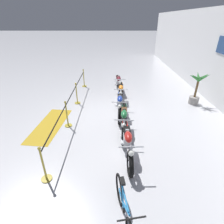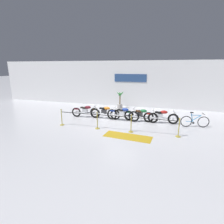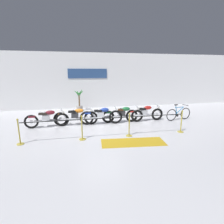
# 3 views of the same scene
# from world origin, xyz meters

# --- Properties ---
(ground_plane) EXTENTS (120.00, 120.00, 0.00)m
(ground_plane) POSITION_xyz_m (0.00, 0.00, 0.00)
(ground_plane) COLOR silver
(motorcycle_maroon_0) EXTENTS (2.21, 0.62, 0.93)m
(motorcycle_maroon_0) POSITION_xyz_m (-2.70, 0.48, 0.47)
(motorcycle_maroon_0) COLOR black
(motorcycle_maroon_0) RESTS_ON ground
(motorcycle_orange_1) EXTENTS (2.34, 0.62, 0.95)m
(motorcycle_orange_1) POSITION_xyz_m (-1.25, 0.55, 0.47)
(motorcycle_orange_1) COLOR black
(motorcycle_orange_1) RESTS_ON ground
(motorcycle_blue_2) EXTENTS (2.33, 0.62, 0.95)m
(motorcycle_blue_2) POSITION_xyz_m (0.11, 0.45, 0.48)
(motorcycle_blue_2) COLOR black
(motorcycle_blue_2) RESTS_ON ground
(motorcycle_green_3) EXTENTS (2.36, 0.62, 0.93)m
(motorcycle_green_3) POSITION_xyz_m (1.33, 0.55, 0.46)
(motorcycle_green_3) COLOR black
(motorcycle_green_3) RESTS_ON ground
(motorcycle_red_4) EXTENTS (2.29, 0.62, 0.93)m
(motorcycle_red_4) POSITION_xyz_m (2.65, 0.57, 0.46)
(motorcycle_red_4) COLOR black
(motorcycle_red_4) RESTS_ON ground
(bicycle) EXTENTS (1.70, 0.48, 0.95)m
(bicycle) POSITION_xyz_m (4.69, 0.36, 0.38)
(bicycle) COLOR black
(bicycle) RESTS_ON ground
(potted_palm_left_of_row) EXTENTS (0.79, 0.97, 1.61)m
(potted_palm_left_of_row) POSITION_xyz_m (-0.98, 4.11, 0.77)
(potted_palm_left_of_row) COLOR gray
(potted_palm_left_of_row) RESTS_ON ground
(stanchion_far_left) EXTENTS (7.14, 0.28, 1.05)m
(stanchion_far_left) POSITION_xyz_m (-1.18, -1.58, 0.69)
(stanchion_far_left) COLOR gold
(stanchion_far_left) RESTS_ON ground
(stanchion_mid_left) EXTENTS (0.28, 0.28, 1.05)m
(stanchion_mid_left) POSITION_xyz_m (-1.02, -1.58, 0.36)
(stanchion_mid_left) COLOR gold
(stanchion_mid_left) RESTS_ON ground
(stanchion_mid_right) EXTENTS (0.28, 0.28, 1.05)m
(stanchion_mid_right) POSITION_xyz_m (1.04, -1.58, 0.36)
(stanchion_mid_right) COLOR gold
(stanchion_mid_right) RESTS_ON ground
(stanchion_far_right) EXTENTS (0.28, 0.28, 1.05)m
(stanchion_far_right) POSITION_xyz_m (3.60, -1.58, 0.36)
(stanchion_far_right) COLOR gold
(stanchion_far_right) RESTS_ON ground
(floor_banner) EXTENTS (2.67, 1.21, 0.01)m
(floor_banner) POSITION_xyz_m (0.99, -2.31, 0.00)
(floor_banner) COLOR #B78E19
(floor_banner) RESTS_ON ground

